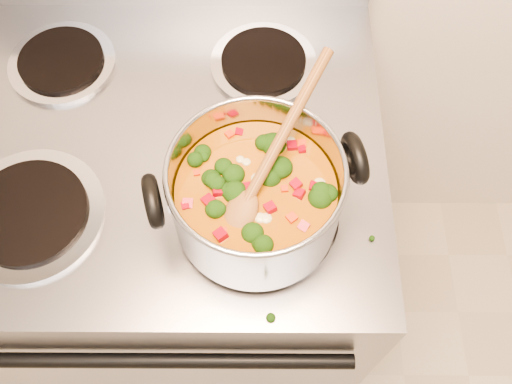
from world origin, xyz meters
TOP-DOWN VIEW (x-y plane):
  - electric_range at (-0.04, 1.16)m, footprint 0.76×0.68m
  - stockpot at (0.13, 1.00)m, footprint 0.31×0.24m
  - wooden_spoon at (0.14, 1.02)m, footprint 0.17×0.26m
  - cooktop_crumbs at (0.23, 0.98)m, footprint 0.37×0.05m

SIDE VIEW (x-z plane):
  - electric_range at x=-0.04m, z-range -0.07..1.01m
  - cooktop_crumbs at x=0.23m, z-range 0.92..0.93m
  - stockpot at x=0.13m, z-range 0.92..1.07m
  - wooden_spoon at x=0.14m, z-range 0.98..1.10m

